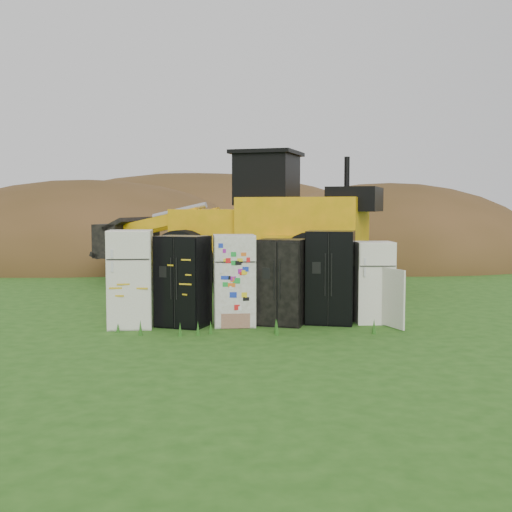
{
  "coord_description": "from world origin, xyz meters",
  "views": [
    {
      "loc": [
        -1.25,
        -12.36,
        2.31
      ],
      "look_at": [
        0.15,
        2.0,
        1.19
      ],
      "focal_mm": 45.0,
      "sensor_mm": 36.0,
      "label": 1
    }
  ],
  "objects_px": {
    "fridge_sticker": "(234,280)",
    "wheel_loader": "(235,220)",
    "fridge_dark_mid": "(282,282)",
    "fridge_open_door": "(374,282)",
    "fridge_black_side": "(183,281)",
    "fridge_leftmost": "(131,279)",
    "fridge_black_right": "(330,277)"
  },
  "relations": [
    {
      "from": "fridge_sticker",
      "to": "wheel_loader",
      "type": "height_order",
      "value": "wheel_loader"
    },
    {
      "from": "fridge_sticker",
      "to": "fridge_dark_mid",
      "type": "distance_m",
      "value": 0.94
    },
    {
      "from": "fridge_open_door",
      "to": "wheel_loader",
      "type": "xyz_separation_m",
      "value": [
        -2.39,
        5.89,
        1.12
      ]
    },
    {
      "from": "fridge_black_side",
      "to": "fridge_open_door",
      "type": "bearing_deg",
      "value": 25.19
    },
    {
      "from": "fridge_leftmost",
      "to": "fridge_open_door",
      "type": "height_order",
      "value": "fridge_leftmost"
    },
    {
      "from": "fridge_black_right",
      "to": "fridge_sticker",
      "type": "bearing_deg",
      "value": -160.97
    },
    {
      "from": "fridge_sticker",
      "to": "fridge_black_side",
      "type": "bearing_deg",
      "value": 178.87
    },
    {
      "from": "fridge_sticker",
      "to": "fridge_open_door",
      "type": "xyz_separation_m",
      "value": [
        2.78,
        0.03,
        -0.08
      ]
    },
    {
      "from": "fridge_black_side",
      "to": "wheel_loader",
      "type": "distance_m",
      "value": 6.16
    },
    {
      "from": "fridge_leftmost",
      "to": "wheel_loader",
      "type": "height_order",
      "value": "wheel_loader"
    },
    {
      "from": "fridge_sticker",
      "to": "fridge_black_right",
      "type": "distance_m",
      "value": 1.91
    },
    {
      "from": "wheel_loader",
      "to": "fridge_sticker",
      "type": "bearing_deg",
      "value": -70.3
    },
    {
      "from": "fridge_black_right",
      "to": "fridge_open_door",
      "type": "distance_m",
      "value": 0.88
    },
    {
      "from": "wheel_loader",
      "to": "fridge_leftmost",
      "type": "bearing_deg",
      "value": -88.34
    },
    {
      "from": "fridge_open_door",
      "to": "wheel_loader",
      "type": "height_order",
      "value": "wheel_loader"
    },
    {
      "from": "fridge_black_side",
      "to": "fridge_dark_mid",
      "type": "xyz_separation_m",
      "value": [
        1.92,
        -0.03,
        -0.04
      ]
    },
    {
      "from": "fridge_black_side",
      "to": "fridge_black_right",
      "type": "height_order",
      "value": "fridge_black_right"
    },
    {
      "from": "fridge_leftmost",
      "to": "wheel_loader",
      "type": "bearing_deg",
      "value": 68.33
    },
    {
      "from": "fridge_leftmost",
      "to": "fridge_black_right",
      "type": "bearing_deg",
      "value": 0.86
    },
    {
      "from": "fridge_sticker",
      "to": "fridge_open_door",
      "type": "height_order",
      "value": "fridge_sticker"
    },
    {
      "from": "fridge_black_side",
      "to": "fridge_dark_mid",
      "type": "height_order",
      "value": "fridge_black_side"
    },
    {
      "from": "fridge_black_side",
      "to": "fridge_sticker",
      "type": "bearing_deg",
      "value": 23.99
    },
    {
      "from": "wheel_loader",
      "to": "fridge_dark_mid",
      "type": "bearing_deg",
      "value": -61.3
    },
    {
      "from": "wheel_loader",
      "to": "fridge_black_side",
      "type": "bearing_deg",
      "value": -79.65
    },
    {
      "from": "fridge_black_side",
      "to": "fridge_black_right",
      "type": "distance_m",
      "value": 2.9
    },
    {
      "from": "fridge_sticker",
      "to": "fridge_open_door",
      "type": "distance_m",
      "value": 2.78
    },
    {
      "from": "fridge_leftmost",
      "to": "fridge_dark_mid",
      "type": "distance_m",
      "value": 2.92
    },
    {
      "from": "fridge_black_right",
      "to": "fridge_open_door",
      "type": "height_order",
      "value": "fridge_black_right"
    },
    {
      "from": "fridge_black_side",
      "to": "fridge_sticker",
      "type": "xyz_separation_m",
      "value": [
        0.99,
        -0.02,
        0.01
      ]
    },
    {
      "from": "fridge_leftmost",
      "to": "fridge_open_door",
      "type": "xyz_separation_m",
      "value": [
        4.77,
        0.04,
        -0.12
      ]
    },
    {
      "from": "fridge_sticker",
      "to": "fridge_open_door",
      "type": "bearing_deg",
      "value": 0.5
    },
    {
      "from": "fridge_black_right",
      "to": "wheel_loader",
      "type": "xyz_separation_m",
      "value": [
        -1.52,
        5.88,
        1.01
      ]
    }
  ]
}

